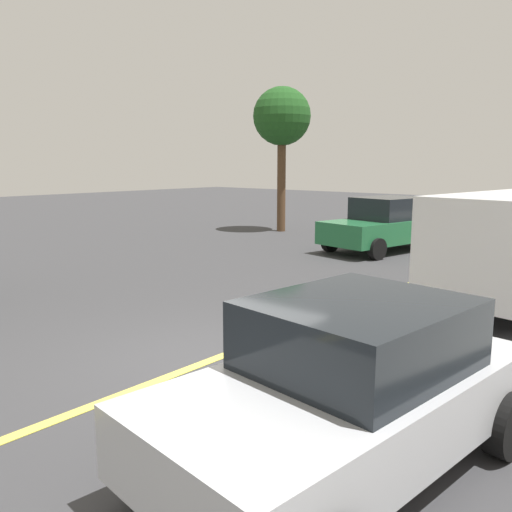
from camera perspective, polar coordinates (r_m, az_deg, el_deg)
name	(u,v)px	position (r m, az deg, el deg)	size (l,w,h in m)	color
ground_plane	(207,362)	(7.64, -5.33, -11.30)	(80.00, 80.00, 0.00)	#38383A
lane_marking_centre	(325,316)	(9.84, 7.47, -6.43)	(28.00, 0.16, 0.01)	#E0D14C
car_green_approaching	(385,224)	(17.39, 13.71, 3.32)	(4.57, 2.68, 1.70)	#236B3D
car_silver_behind_van	(348,386)	(4.97, 9.88, -13.62)	(4.03, 2.38, 1.56)	#B7BABF
tree_left_verge	(282,119)	(21.86, 2.80, 14.52)	(2.31, 2.31, 5.76)	#513823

